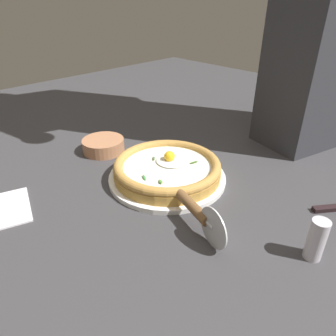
{
  "coord_description": "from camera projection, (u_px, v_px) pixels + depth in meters",
  "views": [
    {
      "loc": [
        0.44,
        -0.48,
        0.42
      ],
      "look_at": [
        -0.05,
        0.0,
        0.03
      ],
      "focal_mm": 33.44,
      "sensor_mm": 36.0,
      "label": 1
    }
  ],
  "objects": [
    {
      "name": "ground_plane",
      "position": [
        180.0,
        191.0,
        0.78
      ],
      "size": [
        2.4,
        2.4,
        0.03
      ],
      "primitive_type": "cube",
      "color": "#38373A",
      "rests_on": "ground"
    },
    {
      "name": "folded_napkin",
      "position": [
        8.0,
        208.0,
        0.69
      ],
      "size": [
        0.16,
        0.13,
        0.01
      ],
      "primitive_type": "cube",
      "rotation": [
        0.0,
        0.0,
        5.97
      ],
      "color": "white",
      "rests_on": "ground"
    },
    {
      "name": "pepper_shaker",
      "position": [
        316.0,
        240.0,
        0.55
      ],
      "size": [
        0.03,
        0.03,
        0.08
      ],
      "primitive_type": "cylinder",
      "color": "silver",
      "rests_on": "ground"
    },
    {
      "name": "side_bowl",
      "position": [
        103.0,
        145.0,
        0.93
      ],
      "size": [
        0.12,
        0.12,
        0.04
      ],
      "primitive_type": "cylinder",
      "color": "#B27751",
      "rests_on": "ground"
    },
    {
      "name": "pizza_cutter",
      "position": [
        198.0,
        212.0,
        0.62
      ],
      "size": [
        0.17,
        0.06,
        0.08
      ],
      "color": "silver",
      "rests_on": "ground"
    },
    {
      "name": "pizza",
      "position": [
        168.0,
        167.0,
        0.79
      ],
      "size": [
        0.27,
        0.27,
        0.06
      ],
      "color": "#C18E3D",
      "rests_on": "pizza_plate"
    },
    {
      "name": "pizza_plate",
      "position": [
        168.0,
        177.0,
        0.8
      ],
      "size": [
        0.3,
        0.3,
        0.01
      ],
      "primitive_type": "cylinder",
      "color": "white",
      "rests_on": "ground"
    }
  ]
}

